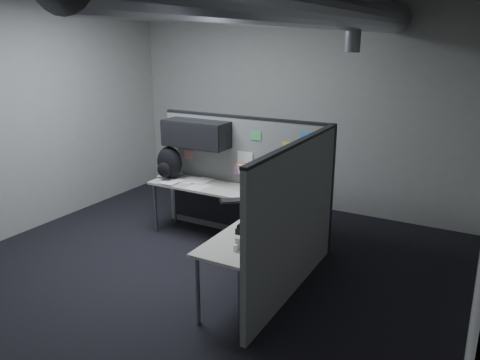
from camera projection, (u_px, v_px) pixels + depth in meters
The scene contains 12 objects.
room at pixel (239, 91), 4.47m from camera, with size 5.62×5.62×3.22m.
partition_back at pixel (231, 163), 6.20m from camera, with size 2.44×0.42×1.63m.
partition_right at pixel (295, 219), 4.77m from camera, with size 0.07×2.23×1.63m.
desk at pixel (237, 208), 5.68m from camera, with size 2.31×2.11×0.73m.
monitor at pixel (289, 180), 5.51m from camera, with size 0.60×0.60×0.49m.
keyboard at pixel (241, 201), 5.49m from camera, with size 0.50×0.46×0.04m.
mouse at pixel (262, 215), 5.07m from camera, with size 0.28×0.28×0.05m.
phone at pixel (247, 228), 4.66m from camera, with size 0.22×0.23×0.10m.
bottles at pixel (242, 247), 4.25m from camera, with size 0.13×0.16×0.08m.
cup at pixel (239, 243), 4.29m from camera, with size 0.08×0.08×0.11m, color #BCB9A6.
papers at pixel (183, 180), 6.34m from camera, with size 0.87×0.56×0.02m.
backpack at pixel (169, 163), 6.37m from camera, with size 0.42×0.40×0.45m.
Camera 1 is at (2.77, -3.95, 2.58)m, focal length 35.00 mm.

